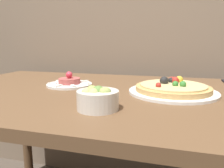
{
  "coord_description": "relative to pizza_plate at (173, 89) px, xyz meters",
  "views": [
    {
      "loc": [
        0.29,
        -0.39,
        0.96
      ],
      "look_at": [
        0.07,
        0.39,
        0.81
      ],
      "focal_mm": 35.0,
      "sensor_mm": 36.0,
      "label": 1
    }
  ],
  "objects": [
    {
      "name": "pizza_plate",
      "position": [
        0.0,
        0.0,
        0.0
      ],
      "size": [
        0.34,
        0.34,
        0.06
      ],
      "color": "white",
      "rests_on": "dining_table"
    },
    {
      "name": "small_bowl",
      "position": [
        -0.21,
        -0.28,
        0.02
      ],
      "size": [
        0.12,
        0.12,
        0.07
      ],
      "color": "silver",
      "rests_on": "dining_table"
    },
    {
      "name": "dining_table",
      "position": [
        -0.29,
        -0.03,
        -0.11
      ],
      "size": [
        1.48,
        0.9,
        0.77
      ],
      "color": "brown",
      "rests_on": "ground_plane"
    },
    {
      "name": "tartare_plate",
      "position": [
        -0.46,
        0.03,
        -0.0
      ],
      "size": [
        0.21,
        0.21,
        0.07
      ],
      "color": "white",
      "rests_on": "dining_table"
    }
  ]
}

